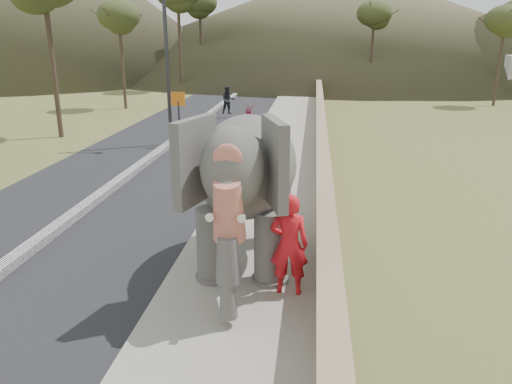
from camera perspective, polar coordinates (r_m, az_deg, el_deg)
ground at (r=9.44m, az=-2.34°, el=-12.70°), size 160.00×160.00×0.00m
road at (r=19.70m, az=-12.31°, el=3.25°), size 7.00×120.00×0.03m
median at (r=19.68m, az=-12.33°, el=3.52°), size 0.35×120.00×0.22m
walkway at (r=18.69m, az=2.37°, el=3.07°), size 3.00×120.00×0.15m
parapet at (r=18.54m, az=7.50°, el=4.32°), size 0.30×120.00×1.10m
lamppost at (r=22.25m, az=-9.50°, el=17.67°), size 1.76×0.36×8.00m
signboard at (r=22.09m, az=-8.83°, el=9.29°), size 0.60×0.08×2.40m
hill_far at (r=78.17m, az=9.84°, el=19.01°), size 80.00×80.00×14.00m
elephant_and_man at (r=10.26m, az=-0.92°, el=0.58°), size 2.44×4.49×3.24m
motorcyclist at (r=29.67m, az=-2.05°, el=9.82°), size 2.24×1.67×1.86m
trees at (r=37.05m, az=2.90°, el=16.61°), size 48.16×42.42×9.66m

